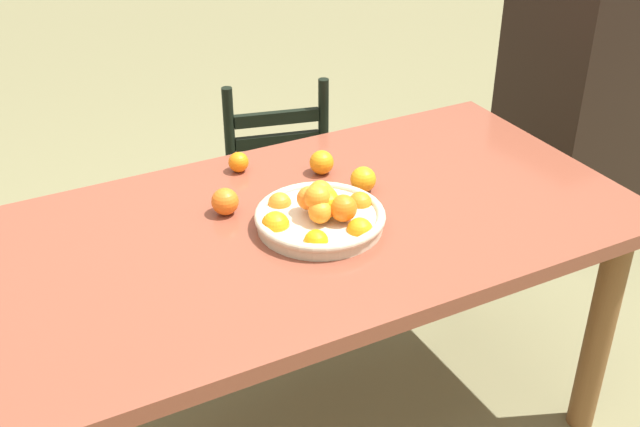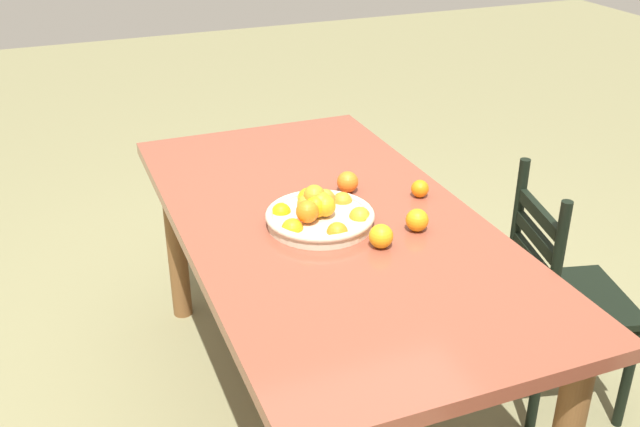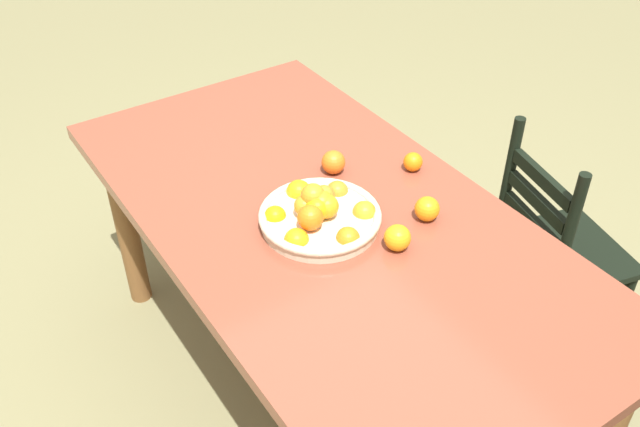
{
  "view_description": "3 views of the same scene",
  "coord_description": "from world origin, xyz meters",
  "px_view_note": "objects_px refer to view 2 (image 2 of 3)",
  "views": [
    {
      "loc": [
        -0.79,
        -1.6,
        1.86
      ],
      "look_at": [
        0.03,
        -0.04,
        0.82
      ],
      "focal_mm": 44.32,
      "sensor_mm": 36.0,
      "label": 1
    },
    {
      "loc": [
        1.94,
        -0.8,
        1.86
      ],
      "look_at": [
        0.03,
        -0.04,
        0.82
      ],
      "focal_mm": 41.51,
      "sensor_mm": 36.0,
      "label": 2
    },
    {
      "loc": [
        1.29,
        -0.89,
        2.01
      ],
      "look_at": [
        0.03,
        -0.04,
        0.82
      ],
      "focal_mm": 39.19,
      "sensor_mm": 36.0,
      "label": 3
    }
  ],
  "objects_px": {
    "chair_near_window": "(560,299)",
    "orange_loose_2": "(348,182)",
    "dining_table": "(329,247)",
    "fruit_bowl": "(319,214)",
    "orange_loose_3": "(417,220)",
    "orange_loose_1": "(420,189)",
    "orange_loose_0": "(381,236)"
  },
  "relations": [
    {
      "from": "orange_loose_2",
      "to": "orange_loose_3",
      "type": "height_order",
      "value": "orange_loose_2"
    },
    {
      "from": "chair_near_window",
      "to": "orange_loose_3",
      "type": "relative_size",
      "value": 12.67
    },
    {
      "from": "fruit_bowl",
      "to": "orange_loose_1",
      "type": "bearing_deg",
      "value": 99.71
    },
    {
      "from": "orange_loose_2",
      "to": "orange_loose_3",
      "type": "relative_size",
      "value": 1.04
    },
    {
      "from": "orange_loose_0",
      "to": "orange_loose_1",
      "type": "xyz_separation_m",
      "value": [
        -0.26,
        0.27,
        -0.01
      ]
    },
    {
      "from": "chair_near_window",
      "to": "orange_loose_2",
      "type": "xyz_separation_m",
      "value": [
        -0.42,
        -0.63,
        0.38
      ]
    },
    {
      "from": "fruit_bowl",
      "to": "orange_loose_2",
      "type": "xyz_separation_m",
      "value": [
        -0.19,
        0.18,
        -0.0
      ]
    },
    {
      "from": "fruit_bowl",
      "to": "orange_loose_2",
      "type": "distance_m",
      "value": 0.26
    },
    {
      "from": "dining_table",
      "to": "fruit_bowl",
      "type": "relative_size",
      "value": 5.23
    },
    {
      "from": "orange_loose_1",
      "to": "orange_loose_3",
      "type": "distance_m",
      "value": 0.25
    },
    {
      "from": "dining_table",
      "to": "fruit_bowl",
      "type": "bearing_deg",
      "value": -58.18
    },
    {
      "from": "dining_table",
      "to": "orange_loose_1",
      "type": "relative_size",
      "value": 29.92
    },
    {
      "from": "chair_near_window",
      "to": "orange_loose_2",
      "type": "relative_size",
      "value": 12.23
    },
    {
      "from": "orange_loose_0",
      "to": "orange_loose_1",
      "type": "distance_m",
      "value": 0.38
    },
    {
      "from": "orange_loose_0",
      "to": "chair_near_window",
      "type": "bearing_deg",
      "value": 87.81
    },
    {
      "from": "chair_near_window",
      "to": "orange_loose_2",
      "type": "height_order",
      "value": "chair_near_window"
    },
    {
      "from": "dining_table",
      "to": "chair_near_window",
      "type": "height_order",
      "value": "chair_near_window"
    },
    {
      "from": "chair_near_window",
      "to": "orange_loose_1",
      "type": "bearing_deg",
      "value": 68.82
    },
    {
      "from": "orange_loose_0",
      "to": "orange_loose_1",
      "type": "relative_size",
      "value": 1.21
    },
    {
      "from": "dining_table",
      "to": "orange_loose_2",
      "type": "relative_size",
      "value": 24.34
    },
    {
      "from": "orange_loose_2",
      "to": "orange_loose_1",
      "type": "bearing_deg",
      "value": 59.08
    },
    {
      "from": "dining_table",
      "to": "orange_loose_2",
      "type": "height_order",
      "value": "orange_loose_2"
    },
    {
      "from": "chair_near_window",
      "to": "orange_loose_0",
      "type": "bearing_deg",
      "value": 101.67
    },
    {
      "from": "orange_loose_0",
      "to": "orange_loose_2",
      "type": "relative_size",
      "value": 0.99
    },
    {
      "from": "orange_loose_1",
      "to": "orange_loose_3",
      "type": "height_order",
      "value": "orange_loose_3"
    },
    {
      "from": "orange_loose_1",
      "to": "chair_near_window",
      "type": "bearing_deg",
      "value": 54.96
    },
    {
      "from": "orange_loose_3",
      "to": "chair_near_window",
      "type": "bearing_deg",
      "value": 81.58
    },
    {
      "from": "orange_loose_1",
      "to": "orange_loose_2",
      "type": "distance_m",
      "value": 0.25
    },
    {
      "from": "orange_loose_2",
      "to": "fruit_bowl",
      "type": "bearing_deg",
      "value": -43.01
    },
    {
      "from": "orange_loose_0",
      "to": "orange_loose_2",
      "type": "xyz_separation_m",
      "value": [
        -0.39,
        0.06,
        0.0
      ]
    },
    {
      "from": "chair_near_window",
      "to": "orange_loose_2",
      "type": "bearing_deg",
      "value": 70.16
    },
    {
      "from": "chair_near_window",
      "to": "fruit_bowl",
      "type": "distance_m",
      "value": 0.92
    }
  ]
}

